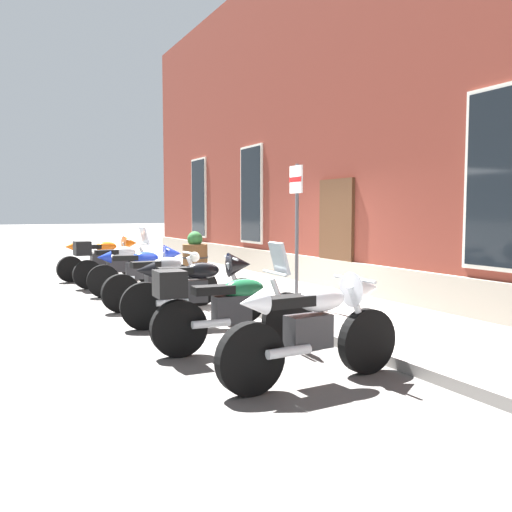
{
  "coord_description": "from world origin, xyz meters",
  "views": [
    {
      "loc": [
        8.97,
        -3.83,
        1.65
      ],
      "look_at": [
        1.18,
        0.09,
        0.95
      ],
      "focal_mm": 38.42,
      "sensor_mm": 36.0,
      "label": 1
    }
  ],
  "objects_px": {
    "motorcycle_silver_touring": "(114,262)",
    "barrel_planter": "(195,254)",
    "parking_sign": "(297,214)",
    "motorcycle_grey_naked": "(163,281)",
    "motorcycle_black_sport": "(200,287)",
    "motorcycle_blue_sport": "(144,268)",
    "motorcycle_orange_sport": "(106,256)",
    "motorcycle_white_sport": "(319,324)",
    "motorcycle_green_touring": "(227,307)"
  },
  "relations": [
    {
      "from": "motorcycle_silver_touring",
      "to": "motorcycle_white_sport",
      "type": "xyz_separation_m",
      "value": [
        7.69,
        0.28,
        0.03
      ]
    },
    {
      "from": "motorcycle_black_sport",
      "to": "barrel_planter",
      "type": "xyz_separation_m",
      "value": [
        -6.13,
        2.2,
        -0.02
      ]
    },
    {
      "from": "parking_sign",
      "to": "barrel_planter",
      "type": "relative_size",
      "value": 2.25
    },
    {
      "from": "motorcycle_orange_sport",
      "to": "motorcycle_green_touring",
      "type": "bearing_deg",
      "value": -1.06
    },
    {
      "from": "motorcycle_silver_touring",
      "to": "motorcycle_black_sport",
      "type": "height_order",
      "value": "motorcycle_silver_touring"
    },
    {
      "from": "motorcycle_silver_touring",
      "to": "parking_sign",
      "type": "bearing_deg",
      "value": 24.23
    },
    {
      "from": "motorcycle_black_sport",
      "to": "motorcycle_green_touring",
      "type": "xyz_separation_m",
      "value": [
        1.52,
        -0.24,
        -0.04
      ]
    },
    {
      "from": "motorcycle_white_sport",
      "to": "parking_sign",
      "type": "distance_m",
      "value": 3.84
    },
    {
      "from": "motorcycle_grey_naked",
      "to": "motorcycle_black_sport",
      "type": "xyz_separation_m",
      "value": [
        1.61,
        0.06,
        0.09
      ]
    },
    {
      "from": "motorcycle_orange_sport",
      "to": "motorcycle_black_sport",
      "type": "bearing_deg",
      "value": 0.94
    },
    {
      "from": "motorcycle_orange_sport",
      "to": "motorcycle_black_sport",
      "type": "relative_size",
      "value": 1.02
    },
    {
      "from": "barrel_planter",
      "to": "motorcycle_silver_touring",
      "type": "bearing_deg",
      "value": -59.15
    },
    {
      "from": "motorcycle_silver_touring",
      "to": "barrel_planter",
      "type": "bearing_deg",
      "value": 120.85
    },
    {
      "from": "parking_sign",
      "to": "motorcycle_grey_naked",
      "type": "bearing_deg",
      "value": -125.88
    },
    {
      "from": "motorcycle_green_touring",
      "to": "motorcycle_grey_naked",
      "type": "bearing_deg",
      "value": 176.71
    },
    {
      "from": "motorcycle_silver_touring",
      "to": "motorcycle_blue_sport",
      "type": "xyz_separation_m",
      "value": [
        1.46,
        0.26,
        -0.0
      ]
    },
    {
      "from": "motorcycle_silver_touring",
      "to": "motorcycle_blue_sport",
      "type": "height_order",
      "value": "motorcycle_silver_touring"
    },
    {
      "from": "motorcycle_green_touring",
      "to": "parking_sign",
      "type": "distance_m",
      "value": 2.91
    },
    {
      "from": "motorcycle_orange_sport",
      "to": "motorcycle_grey_naked",
      "type": "distance_m",
      "value": 4.55
    },
    {
      "from": "motorcycle_blue_sport",
      "to": "motorcycle_white_sport",
      "type": "relative_size",
      "value": 0.99
    },
    {
      "from": "motorcycle_silver_touring",
      "to": "barrel_planter",
      "type": "xyz_separation_m",
      "value": [
        -1.44,
        2.41,
        -0.0
      ]
    },
    {
      "from": "motorcycle_orange_sport",
      "to": "motorcycle_silver_touring",
      "type": "bearing_deg",
      "value": -4.21
    },
    {
      "from": "motorcycle_orange_sport",
      "to": "motorcycle_silver_touring",
      "type": "relative_size",
      "value": 1.07
    },
    {
      "from": "motorcycle_silver_touring",
      "to": "motorcycle_orange_sport",
      "type": "bearing_deg",
      "value": 175.79
    },
    {
      "from": "motorcycle_green_touring",
      "to": "motorcycle_white_sport",
      "type": "height_order",
      "value": "motorcycle_green_touring"
    },
    {
      "from": "motorcycle_silver_touring",
      "to": "motorcycle_blue_sport",
      "type": "relative_size",
      "value": 0.99
    },
    {
      "from": "motorcycle_orange_sport",
      "to": "motorcycle_white_sport",
      "type": "height_order",
      "value": "motorcycle_white_sport"
    },
    {
      "from": "barrel_planter",
      "to": "motorcycle_green_touring",
      "type": "bearing_deg",
      "value": -17.72
    },
    {
      "from": "motorcycle_blue_sport",
      "to": "barrel_planter",
      "type": "xyz_separation_m",
      "value": [
        -2.9,
        2.15,
        0.0
      ]
    },
    {
      "from": "motorcycle_blue_sport",
      "to": "motorcycle_black_sport",
      "type": "height_order",
      "value": "motorcycle_black_sport"
    },
    {
      "from": "motorcycle_silver_touring",
      "to": "motorcycle_grey_naked",
      "type": "bearing_deg",
      "value": 2.7
    },
    {
      "from": "motorcycle_blue_sport",
      "to": "parking_sign",
      "type": "xyz_separation_m",
      "value": [
        2.96,
        1.73,
        1.07
      ]
    },
    {
      "from": "motorcycle_grey_naked",
      "to": "motorcycle_white_sport",
      "type": "distance_m",
      "value": 4.61
    },
    {
      "from": "motorcycle_blue_sport",
      "to": "motorcycle_green_touring",
      "type": "height_order",
      "value": "motorcycle_green_touring"
    },
    {
      "from": "motorcycle_orange_sport",
      "to": "motorcycle_blue_sport",
      "type": "relative_size",
      "value": 1.06
    },
    {
      "from": "parking_sign",
      "to": "barrel_planter",
      "type": "height_order",
      "value": "parking_sign"
    },
    {
      "from": "motorcycle_grey_naked",
      "to": "motorcycle_blue_sport",
      "type": "bearing_deg",
      "value": 175.92
    },
    {
      "from": "motorcycle_black_sport",
      "to": "parking_sign",
      "type": "xyz_separation_m",
      "value": [
        -0.28,
        1.78,
        1.04
      ]
    },
    {
      "from": "motorcycle_orange_sport",
      "to": "parking_sign",
      "type": "xyz_separation_m",
      "value": [
        5.88,
        1.88,
        1.04
      ]
    },
    {
      "from": "motorcycle_silver_touring",
      "to": "motorcycle_blue_sport",
      "type": "bearing_deg",
      "value": 10.15
    },
    {
      "from": "motorcycle_blue_sport",
      "to": "barrel_planter",
      "type": "height_order",
      "value": "barrel_planter"
    },
    {
      "from": "motorcycle_black_sport",
      "to": "parking_sign",
      "type": "bearing_deg",
      "value": 98.82
    },
    {
      "from": "motorcycle_orange_sport",
      "to": "motorcycle_blue_sport",
      "type": "height_order",
      "value": "motorcycle_orange_sport"
    },
    {
      "from": "motorcycle_orange_sport",
      "to": "motorcycle_blue_sport",
      "type": "distance_m",
      "value": 2.93
    },
    {
      "from": "motorcycle_blue_sport",
      "to": "motorcycle_white_sport",
      "type": "xyz_separation_m",
      "value": [
        6.23,
        0.02,
        0.03
      ]
    },
    {
      "from": "motorcycle_white_sport",
      "to": "motorcycle_blue_sport",
      "type": "bearing_deg",
      "value": -179.83
    },
    {
      "from": "motorcycle_silver_touring",
      "to": "barrel_planter",
      "type": "relative_size",
      "value": 1.97
    },
    {
      "from": "motorcycle_orange_sport",
      "to": "motorcycle_black_sport",
      "type": "xyz_separation_m",
      "value": [
        6.16,
        0.1,
        -0.0
      ]
    },
    {
      "from": "barrel_planter",
      "to": "motorcycle_black_sport",
      "type": "bearing_deg",
      "value": -19.75
    },
    {
      "from": "motorcycle_green_touring",
      "to": "motorcycle_orange_sport",
      "type": "bearing_deg",
      "value": 178.94
    }
  ]
}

